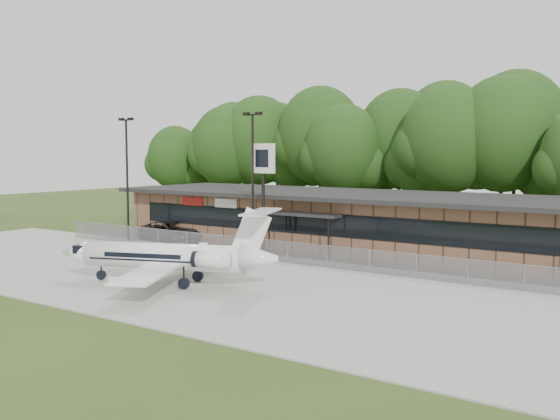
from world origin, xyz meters
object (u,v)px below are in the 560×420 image
Objects in this scene: business_jet at (171,258)px; suv at (171,231)px; pole_sign at (263,170)px; terminal at (363,220)px.

business_jet is 17.51m from suv.
pole_sign is (-1.67, 11.05, 4.56)m from business_jet.
terminal is 15.94m from suv.
business_jet is at bearing -128.60° from suv.
business_jet is 2.13× the size of suv.
terminal is 18.40m from business_jet.
pole_sign is at bearing -121.03° from terminal.
terminal is at bearing 61.67° from business_jet.
terminal reaches higher than suv.
pole_sign reaches higher than business_jet.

